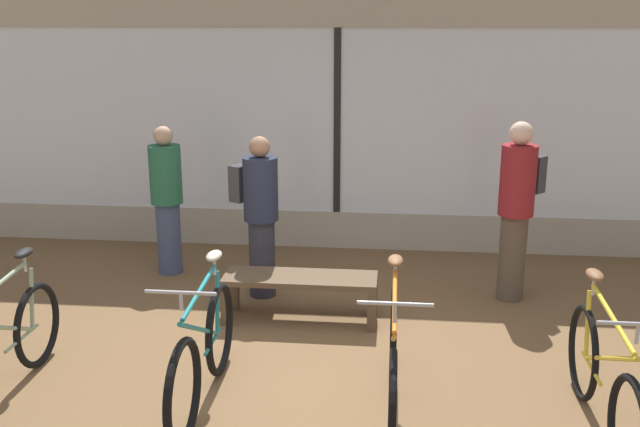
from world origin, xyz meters
name	(u,v)px	position (x,y,z in m)	size (l,w,h in m)	color
ground_plane	(301,379)	(0.00, 0.00, 0.00)	(24.00, 24.00, 0.00)	brown
shop_back_wall	(337,113)	(0.00, 3.34, 1.64)	(12.00, 0.08, 3.20)	#B2A893
bicycle_far_left	(2,350)	(-2.12, -0.49, 0.38)	(0.46, 1.75, 1.02)	black
bicycle_left	(203,353)	(-0.64, -0.42, 0.39)	(0.46, 1.71, 1.04)	black
bicycle_right	(393,363)	(0.70, -0.45, 0.41)	(0.46, 1.80, 1.05)	black
bicycle_far_right	(603,382)	(2.08, -0.54, 0.39)	(0.46, 1.76, 1.03)	black
display_bench	(300,284)	(-0.15, 1.12, 0.35)	(1.40, 0.44, 0.43)	brown
customer_near_rack	(260,212)	(-0.63, 1.71, 0.87)	(0.56, 0.48, 1.61)	#2D2D38
customer_by_window	(167,198)	(-1.74, 2.25, 0.84)	(0.40, 0.40, 1.61)	#424C6B
customer_mid_floor	(517,205)	(1.86, 1.88, 0.96)	(0.54, 0.55, 1.77)	brown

